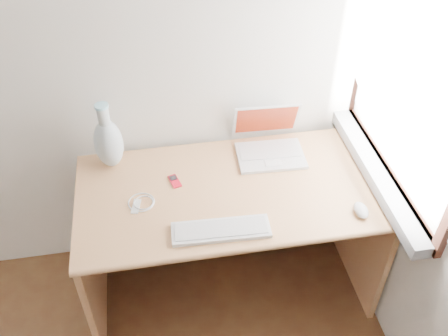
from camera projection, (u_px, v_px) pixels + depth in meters
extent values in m
cube|color=silver|center=(417.00, 69.00, 1.93)|extent=(0.01, 0.90, 1.00)
cube|color=gray|center=(376.00, 172.00, 2.27)|extent=(0.10, 0.96, 0.06)
cube|color=white|center=(401.00, 63.00, 1.90)|extent=(0.02, 0.84, 0.92)
cube|color=tan|center=(231.00, 190.00, 2.27)|extent=(1.40, 0.70, 0.03)
cube|color=tan|center=(93.00, 262.00, 2.43)|extent=(0.03, 0.66, 0.71)
cube|color=tan|center=(359.00, 226.00, 2.61)|extent=(0.03, 0.66, 0.71)
cube|color=tan|center=(219.00, 181.00, 2.69)|extent=(1.34, 0.03, 0.47)
cube|color=white|center=(271.00, 156.00, 2.42)|extent=(0.33, 0.24, 0.02)
cube|color=silver|center=(271.00, 154.00, 2.42)|extent=(0.30, 0.14, 0.00)
cube|color=white|center=(266.00, 124.00, 2.43)|extent=(0.33, 0.10, 0.21)
cube|color=#9C2E11|center=(266.00, 124.00, 2.43)|extent=(0.30, 0.08, 0.18)
cube|color=white|center=(221.00, 230.00, 2.06)|extent=(0.41, 0.14, 0.02)
cube|color=silver|center=(221.00, 228.00, 2.06)|extent=(0.39, 0.11, 0.00)
ellipsoid|color=white|center=(361.00, 210.00, 2.14)|extent=(0.06, 0.10, 0.03)
cube|color=#AA0B1F|center=(175.00, 181.00, 2.29)|extent=(0.06, 0.09, 0.01)
cube|color=black|center=(175.00, 180.00, 2.29)|extent=(0.04, 0.04, 0.00)
torus|color=white|center=(141.00, 202.00, 2.19)|extent=(0.15, 0.15, 0.01)
cube|color=white|center=(136.00, 206.00, 2.17)|extent=(0.05, 0.09, 0.01)
ellipsoid|color=silver|center=(109.00, 144.00, 2.30)|extent=(0.13, 0.13, 0.25)
cylinder|color=silver|center=(103.00, 116.00, 2.20)|extent=(0.05, 0.05, 0.10)
cylinder|color=#99E0F6|center=(101.00, 106.00, 2.16)|extent=(0.06, 0.06, 0.01)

